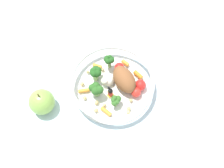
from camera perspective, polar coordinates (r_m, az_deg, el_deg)
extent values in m
plane|color=silver|center=(0.80, 0.79, -1.17)|extent=(2.40, 2.40, 0.00)
cylinder|color=white|center=(0.80, 0.00, -0.67)|extent=(0.22, 0.22, 0.01)
torus|color=white|center=(0.77, 0.00, 0.56)|extent=(0.23, 0.23, 0.01)
ellipsoid|color=brown|center=(0.78, 2.60, 0.66)|extent=(0.06, 0.09, 0.05)
cylinder|color=#7FAD5B|center=(0.80, -3.23, 1.46)|extent=(0.01, 0.01, 0.02)
sphere|color=#23561E|center=(0.78, -2.67, 2.76)|extent=(0.02, 0.02, 0.02)
sphere|color=#23561E|center=(0.79, -3.17, 2.85)|extent=(0.02, 0.02, 0.02)
sphere|color=#23561E|center=(0.79, -3.59, 2.52)|extent=(0.02, 0.02, 0.02)
sphere|color=#23561E|center=(0.78, -3.86, 2.19)|extent=(0.01, 0.01, 0.01)
sphere|color=#23561E|center=(0.78, -3.57, 1.98)|extent=(0.02, 0.02, 0.02)
sphere|color=#23561E|center=(0.78, -3.06, 1.91)|extent=(0.02, 0.02, 0.02)
sphere|color=#23561E|center=(0.78, -2.82, 2.16)|extent=(0.02, 0.02, 0.02)
cylinder|color=#7FAD5B|center=(0.78, -2.98, -1.59)|extent=(0.02, 0.02, 0.02)
sphere|color=#2D6023|center=(0.76, -2.66, -0.66)|extent=(0.02, 0.02, 0.02)
sphere|color=#2D6023|center=(0.76, -3.17, -0.38)|extent=(0.02, 0.02, 0.02)
sphere|color=#2D6023|center=(0.76, -3.89, -0.73)|extent=(0.02, 0.02, 0.02)
sphere|color=#2D6023|center=(0.76, -3.21, -1.30)|extent=(0.02, 0.02, 0.02)
sphere|color=#2D6023|center=(0.76, -2.48, -1.12)|extent=(0.02, 0.02, 0.02)
cylinder|color=#7FAD5B|center=(0.82, -0.51, 3.91)|extent=(0.01, 0.01, 0.02)
sphere|color=#23561E|center=(0.81, -0.02, 4.98)|extent=(0.01, 0.01, 0.01)
sphere|color=#23561E|center=(0.80, -0.42, 5.28)|extent=(0.01, 0.01, 0.01)
sphere|color=#23561E|center=(0.80, -1.01, 5.17)|extent=(0.01, 0.01, 0.01)
sphere|color=#23561E|center=(0.80, -1.14, 4.81)|extent=(0.01, 0.01, 0.01)
sphere|color=#23561E|center=(0.80, -0.81, 4.47)|extent=(0.02, 0.02, 0.02)
sphere|color=#23561E|center=(0.80, -0.43, 4.51)|extent=(0.01, 0.01, 0.01)
sphere|color=#23561E|center=(0.80, -0.11, 4.69)|extent=(0.02, 0.02, 0.02)
cylinder|color=#7FAD5B|center=(0.77, 0.66, -3.75)|extent=(0.01, 0.01, 0.02)
sphere|color=#386B28|center=(0.76, 1.17, -2.90)|extent=(0.02, 0.02, 0.02)
sphere|color=#386B28|center=(0.75, 0.48, -2.74)|extent=(0.01, 0.01, 0.01)
sphere|color=#386B28|center=(0.75, 0.21, -3.13)|extent=(0.01, 0.01, 0.01)
sphere|color=#386B28|center=(0.75, 0.39, -3.76)|extent=(0.01, 0.01, 0.01)
sphere|color=#386B28|center=(0.75, 0.95, -3.54)|extent=(0.01, 0.01, 0.01)
sphere|color=silver|center=(0.80, -0.63, 0.67)|extent=(0.03, 0.03, 0.03)
sphere|color=silver|center=(0.80, -1.34, 1.30)|extent=(0.02, 0.02, 0.02)
sphere|color=silver|center=(0.79, -1.41, 0.62)|extent=(0.02, 0.02, 0.02)
sphere|color=silver|center=(0.79, -0.68, 0.69)|extent=(0.02, 0.02, 0.02)
cube|color=yellow|center=(0.79, -0.31, -2.12)|extent=(0.02, 0.01, 0.00)
cylinder|color=red|center=(0.78, -0.31, -1.80)|extent=(0.01, 0.01, 0.02)
sphere|color=black|center=(0.77, -0.32, -1.35)|extent=(0.01, 0.01, 0.01)
sphere|color=black|center=(0.76, -0.08, -1.50)|extent=(0.01, 0.01, 0.01)
sphere|color=black|center=(0.76, -0.56, -0.90)|extent=(0.01, 0.01, 0.01)
cylinder|color=orange|center=(0.83, -2.87, 3.51)|extent=(0.02, 0.03, 0.01)
cylinder|color=orange|center=(0.79, -5.51, -1.29)|extent=(0.03, 0.02, 0.01)
cylinder|color=orange|center=(0.81, 5.20, 1.69)|extent=(0.02, 0.03, 0.01)
cylinder|color=orange|center=(0.83, 2.62, 4.13)|extent=(0.02, 0.02, 0.01)
cylinder|color=orange|center=(0.76, -1.15, -5.37)|extent=(0.02, 0.03, 0.01)
sphere|color=red|center=(0.79, 5.54, -0.21)|extent=(0.03, 0.03, 0.03)
sphere|color=red|center=(0.81, 1.43, 3.26)|extent=(0.03, 0.03, 0.03)
sphere|color=red|center=(0.78, 4.71, -1.62)|extent=(0.03, 0.03, 0.03)
sphere|color=tan|center=(0.77, 3.32, -4.80)|extent=(0.01, 0.01, 0.01)
sphere|color=tan|center=(0.78, 3.71, -3.20)|extent=(0.01, 0.01, 0.01)
sphere|color=#D1B775|center=(0.76, 3.19, -5.48)|extent=(0.01, 0.01, 0.01)
sphere|color=#D1B775|center=(0.77, -1.48, -4.12)|extent=(0.01, 0.01, 0.01)
sphere|color=#D1B775|center=(0.82, -1.69, 2.93)|extent=(0.01, 0.01, 0.01)
sphere|color=tan|center=(0.78, -5.35, -2.72)|extent=(0.01, 0.01, 0.01)
sphere|color=tan|center=(0.82, -4.77, 2.39)|extent=(0.01, 0.01, 0.01)
sphere|color=tan|center=(0.77, -3.05, -3.65)|extent=(0.01, 0.01, 0.01)
sphere|color=tan|center=(0.77, -3.17, -5.14)|extent=(0.01, 0.01, 0.01)
sphere|color=tan|center=(0.79, -0.73, -1.28)|extent=(0.01, 0.01, 0.01)
sphere|color=#D1B775|center=(0.80, -5.87, 0.05)|extent=(0.01, 0.01, 0.01)
sphere|color=#8CB74C|center=(0.77, -13.55, -3.41)|extent=(0.07, 0.07, 0.07)
cylinder|color=brown|center=(0.74, -14.19, -2.16)|extent=(0.00, 0.00, 0.01)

